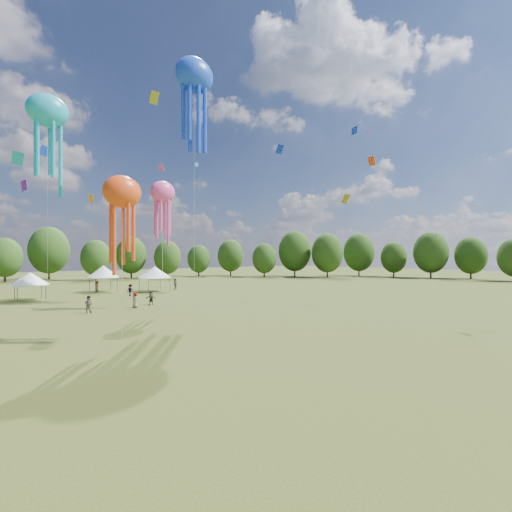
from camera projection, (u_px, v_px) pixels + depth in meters
ground at (461, 436)px, 11.99m from camera, size 300.00×300.00×0.00m
spectator_near at (88, 304)px, 37.94m from camera, size 1.10×1.09×1.79m
spectators_far at (118, 293)px, 50.16m from camera, size 34.41×23.66×1.90m
festival_tents at (45, 275)px, 50.87m from camera, size 36.26×11.18×4.45m
show_kites at (64, 119)px, 38.43m from camera, size 42.07×27.95×32.29m
small_kites at (81, 61)px, 43.51m from camera, size 71.27×51.90×45.03m
treeline at (32, 252)px, 57.65m from camera, size 201.57×95.24×13.43m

